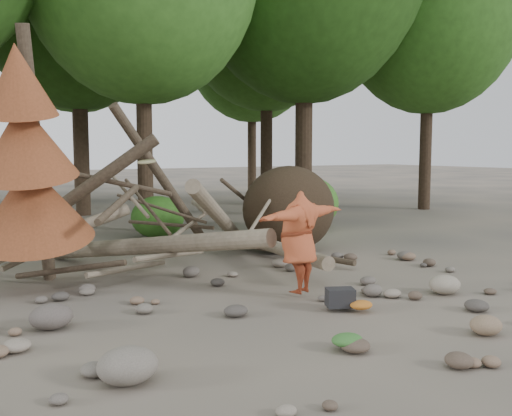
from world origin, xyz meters
TOP-DOWN VIEW (x-y plane):
  - ground at (0.00, 0.00)m, footprint 120.00×120.00m
  - deadfall_pile at (2.02, 4.24)m, footprint 8.55×5.24m
  - dead_conifer at (-3.12, 3.37)m, footprint 2.06×2.16m
  - bush_mid at (0.80, 7.80)m, footprint 1.40×1.40m
  - bush_right at (5.00, 7.00)m, footprint 2.00×2.00m
  - frisbee_thrower at (0.45, 0.89)m, footprint 3.52×1.08m
  - backpack at (0.53, -0.03)m, footprint 0.48×0.41m
  - cloth_green at (-0.47, -1.36)m, footprint 0.39×0.33m
  - cloth_orange at (0.72, -0.28)m, footprint 0.35×0.28m
  - boulder_front_left at (-2.98, -0.95)m, footprint 0.62×0.56m
  - boulder_front_right at (1.41, -1.85)m, footprint 0.42×0.38m
  - boulder_mid_right at (2.60, -0.18)m, footprint 0.52×0.47m
  - boulder_mid_left at (-3.26, 1.26)m, footprint 0.56×0.50m

SIDE VIEW (x-z plane):
  - ground at x=0.00m, z-range 0.00..0.00m
  - cloth_orange at x=0.72m, z-range 0.00..0.13m
  - cloth_green at x=-0.47m, z-range 0.00..0.15m
  - boulder_front_right at x=1.41m, z-range 0.00..0.25m
  - backpack at x=0.53m, z-range 0.00..0.27m
  - boulder_mid_right at x=2.60m, z-range 0.00..0.31m
  - boulder_mid_left at x=-3.26m, z-range 0.00..0.34m
  - boulder_front_left at x=-2.98m, z-range 0.00..0.37m
  - bush_mid at x=0.80m, z-range 0.00..1.12m
  - bush_right at x=5.00m, z-range 0.00..1.60m
  - frisbee_thrower at x=0.45m, z-range -0.17..1.96m
  - deadfall_pile at x=2.02m, z-range -0.70..2.60m
  - dead_conifer at x=-3.12m, z-range -0.06..4.29m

